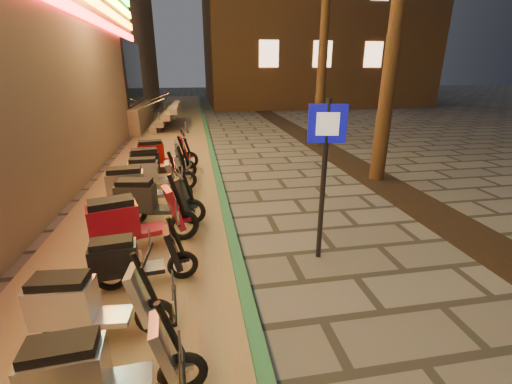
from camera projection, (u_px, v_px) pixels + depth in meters
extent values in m
cube|color=#8C7251|center=(163.00, 162.00, 11.62)|extent=(3.40, 60.00, 0.01)
cube|color=#25633F|center=(213.00, 159.00, 11.88)|extent=(0.18, 60.00, 0.10)
cube|color=black|center=(419.00, 204.00, 8.00)|extent=(1.20, 40.00, 0.02)
cube|color=black|center=(134.00, 73.00, 17.78)|extent=(0.08, 5.00, 3.00)
cube|color=gray|center=(99.00, 117.00, 18.19)|extent=(5.00, 6.00, 1.20)
cube|color=gray|center=(158.00, 124.00, 18.83)|extent=(0.35, 5.00, 0.30)
cube|color=gray|center=(164.00, 118.00, 18.79)|extent=(0.35, 5.00, 0.30)
cube|color=gray|center=(170.00, 112.00, 18.74)|extent=(0.35, 5.00, 0.30)
cube|color=gray|center=(176.00, 107.00, 18.70)|extent=(0.35, 5.00, 0.30)
cylinder|color=silver|center=(143.00, 107.00, 16.54)|extent=(2.09, 0.06, 0.81)
cylinder|color=silver|center=(152.00, 100.00, 20.25)|extent=(2.09, 0.06, 0.81)
cube|color=#EBAA81|center=(269.00, 54.00, 24.28)|extent=(1.40, 0.06, 1.80)
cube|color=#EBAA81|center=(322.00, 54.00, 24.93)|extent=(1.40, 0.06, 1.80)
cube|color=#EBAA81|center=(373.00, 55.00, 25.59)|extent=(1.40, 0.06, 1.80)
cylinder|color=#472D19|center=(389.00, 75.00, 8.89)|extent=(0.40, 0.40, 5.70)
cylinder|color=#472D19|center=(322.00, 69.00, 13.47)|extent=(0.40, 0.40, 5.95)
cylinder|color=black|center=(323.00, 184.00, 5.36)|extent=(0.08, 0.08, 2.60)
cube|color=#0D0DAD|center=(327.00, 124.00, 5.02)|extent=(0.57, 0.15, 0.57)
cube|color=white|center=(328.00, 124.00, 5.00)|extent=(0.33, 0.09, 0.33)
torus|color=black|center=(183.00, 373.00, 3.28)|extent=(0.49, 0.13, 0.49)
cylinder|color=silver|center=(183.00, 373.00, 3.28)|extent=(0.14, 0.10, 0.13)
cube|color=#919298|center=(124.00, 382.00, 3.14)|extent=(0.54, 0.35, 0.08)
cube|color=#919298|center=(66.00, 372.00, 2.96)|extent=(0.68, 0.40, 0.47)
cube|color=black|center=(60.00, 348.00, 2.87)|extent=(0.60, 0.34, 0.11)
cube|color=#919298|center=(166.00, 350.00, 3.14)|extent=(0.27, 0.39, 0.66)
cylinder|color=black|center=(172.00, 332.00, 3.09)|extent=(0.26, 0.08, 0.69)
cylinder|color=black|center=(174.00, 304.00, 3.00)|extent=(0.08, 0.55, 0.04)
cube|color=#919298|center=(182.00, 364.00, 3.24)|extent=(0.21, 0.14, 0.06)
torus|color=black|center=(61.00, 323.00, 3.92)|extent=(0.50, 0.14, 0.50)
cylinder|color=silver|center=(61.00, 323.00, 3.92)|extent=(0.14, 0.11, 0.13)
torus|color=black|center=(156.00, 317.00, 4.02)|extent=(0.50, 0.14, 0.50)
cylinder|color=silver|center=(156.00, 317.00, 4.02)|extent=(0.14, 0.11, 0.13)
cube|color=silver|center=(108.00, 317.00, 3.96)|extent=(0.55, 0.37, 0.08)
cube|color=silver|center=(64.00, 302.00, 3.84)|extent=(0.69, 0.42, 0.48)
cube|color=black|center=(59.00, 281.00, 3.74)|extent=(0.61, 0.35, 0.11)
cube|color=silver|center=(141.00, 294.00, 3.90)|extent=(0.28, 0.40, 0.67)
cylinder|color=black|center=(145.00, 280.00, 3.84)|extent=(0.27, 0.09, 0.71)
cylinder|color=black|center=(147.00, 256.00, 3.74)|extent=(0.09, 0.55, 0.04)
cube|color=silver|center=(155.00, 309.00, 3.98)|extent=(0.22, 0.15, 0.06)
torus|color=black|center=(111.00, 276.00, 4.83)|extent=(0.47, 0.15, 0.46)
cylinder|color=silver|center=(111.00, 276.00, 4.83)|extent=(0.13, 0.10, 0.12)
torus|color=black|center=(183.00, 265.00, 5.11)|extent=(0.47, 0.15, 0.46)
cylinder|color=silver|center=(183.00, 265.00, 5.11)|extent=(0.13, 0.10, 0.12)
cube|color=black|center=(147.00, 268.00, 4.96)|extent=(0.52, 0.36, 0.07)
cube|color=black|center=(114.00, 259.00, 4.77)|extent=(0.66, 0.41, 0.45)
cube|color=black|center=(112.00, 243.00, 4.68)|extent=(0.58, 0.35, 0.11)
cube|color=black|center=(173.00, 248.00, 4.97)|extent=(0.28, 0.38, 0.63)
cylinder|color=black|center=(176.00, 237.00, 4.93)|extent=(0.25, 0.09, 0.66)
cylinder|color=black|center=(178.00, 218.00, 4.84)|extent=(0.10, 0.52, 0.04)
cube|color=black|center=(182.00, 259.00, 5.07)|extent=(0.21, 0.15, 0.05)
torus|color=black|center=(111.00, 240.00, 5.73)|extent=(0.59, 0.27, 0.58)
cylinder|color=silver|center=(111.00, 240.00, 5.73)|extent=(0.18, 0.15, 0.16)
torus|color=black|center=(184.00, 226.00, 6.26)|extent=(0.59, 0.27, 0.58)
cylinder|color=silver|center=(184.00, 226.00, 6.26)|extent=(0.18, 0.15, 0.16)
cube|color=maroon|center=(148.00, 230.00, 5.97)|extent=(0.70, 0.54, 0.09)
cube|color=maroon|center=(114.00, 221.00, 5.66)|extent=(0.87, 0.63, 0.56)
cube|color=black|center=(111.00, 203.00, 5.55)|extent=(0.77, 0.54, 0.13)
cube|color=maroon|center=(174.00, 208.00, 6.06)|extent=(0.41, 0.51, 0.79)
cylinder|color=black|center=(177.00, 195.00, 6.02)|extent=(0.32, 0.16, 0.83)
cylinder|color=black|center=(179.00, 176.00, 5.92)|extent=(0.23, 0.64, 0.05)
cube|color=maroon|center=(183.00, 219.00, 6.21)|extent=(0.28, 0.22, 0.07)
torus|color=black|center=(134.00, 212.00, 6.91)|extent=(0.56, 0.19, 0.55)
cylinder|color=silver|center=(134.00, 212.00, 6.91)|extent=(0.16, 0.13, 0.15)
torus|color=black|center=(192.00, 211.00, 6.92)|extent=(0.56, 0.19, 0.55)
cylinder|color=silver|center=(192.00, 211.00, 6.92)|extent=(0.16, 0.13, 0.15)
cube|color=#25292A|center=(162.00, 209.00, 6.90)|extent=(0.63, 0.45, 0.08)
cube|color=#25292A|center=(136.00, 197.00, 6.81)|extent=(0.80, 0.52, 0.53)
cube|color=black|center=(134.00, 183.00, 6.71)|extent=(0.70, 0.44, 0.13)
cube|color=#25292A|center=(184.00, 195.00, 6.80)|extent=(0.35, 0.46, 0.74)
cylinder|color=black|center=(187.00, 185.00, 6.73)|extent=(0.30, 0.12, 0.78)
cylinder|color=black|center=(188.00, 168.00, 6.62)|extent=(0.15, 0.61, 0.05)
cube|color=#25292A|center=(192.00, 205.00, 6.88)|extent=(0.25, 0.18, 0.06)
torus|color=black|center=(123.00, 199.00, 7.56)|extent=(0.58, 0.17, 0.58)
cylinder|color=silver|center=(123.00, 199.00, 7.56)|extent=(0.17, 0.13, 0.15)
torus|color=black|center=(180.00, 193.00, 7.88)|extent=(0.58, 0.17, 0.58)
cylinder|color=silver|center=(180.00, 193.00, 7.88)|extent=(0.17, 0.13, 0.15)
cube|color=#93939A|center=(152.00, 194.00, 7.70)|extent=(0.64, 0.44, 0.09)
cube|color=#93939A|center=(126.00, 185.00, 7.47)|extent=(0.81, 0.50, 0.55)
cube|color=black|center=(124.00, 171.00, 7.36)|extent=(0.72, 0.42, 0.13)
cube|color=#93939A|center=(172.00, 178.00, 7.71)|extent=(0.34, 0.47, 0.78)
cylinder|color=black|center=(175.00, 169.00, 7.66)|extent=(0.31, 0.11, 0.82)
cylinder|color=black|center=(176.00, 153.00, 7.55)|extent=(0.12, 0.64, 0.05)
cube|color=#93939A|center=(180.00, 188.00, 7.83)|extent=(0.26, 0.18, 0.07)
torus|color=black|center=(142.00, 183.00, 8.69)|extent=(0.53, 0.12, 0.52)
cylinder|color=silver|center=(142.00, 183.00, 8.69)|extent=(0.14, 0.11, 0.14)
torus|color=black|center=(187.00, 180.00, 8.90)|extent=(0.53, 0.12, 0.52)
cylinder|color=silver|center=(187.00, 180.00, 8.90)|extent=(0.14, 0.11, 0.14)
cube|color=silver|center=(164.00, 180.00, 8.78)|extent=(0.56, 0.36, 0.08)
cube|color=silver|center=(144.00, 172.00, 8.60)|extent=(0.72, 0.40, 0.50)
cube|color=black|center=(142.00, 160.00, 8.50)|extent=(0.63, 0.34, 0.12)
cube|color=silver|center=(180.00, 168.00, 8.76)|extent=(0.28, 0.41, 0.71)
cylinder|color=black|center=(183.00, 160.00, 8.71)|extent=(0.28, 0.08, 0.75)
cylinder|color=black|center=(184.00, 147.00, 8.61)|extent=(0.06, 0.59, 0.04)
cube|color=silver|center=(186.00, 176.00, 8.86)|extent=(0.23, 0.15, 0.06)
torus|color=black|center=(143.00, 174.00, 9.40)|extent=(0.57, 0.20, 0.56)
cylinder|color=silver|center=(143.00, 174.00, 9.40)|extent=(0.17, 0.13, 0.15)
torus|color=black|center=(187.00, 169.00, 9.78)|extent=(0.57, 0.20, 0.56)
cylinder|color=silver|center=(187.00, 169.00, 9.78)|extent=(0.17, 0.13, 0.15)
cube|color=black|center=(165.00, 170.00, 9.58)|extent=(0.65, 0.46, 0.09)
cube|color=black|center=(145.00, 162.00, 9.32)|extent=(0.81, 0.53, 0.54)
cube|color=black|center=(144.00, 151.00, 9.22)|extent=(0.72, 0.45, 0.13)
cube|color=black|center=(181.00, 157.00, 9.61)|extent=(0.36, 0.47, 0.76)
cylinder|color=black|center=(183.00, 150.00, 9.56)|extent=(0.30, 0.12, 0.80)
cylinder|color=black|center=(184.00, 137.00, 9.46)|extent=(0.15, 0.62, 0.05)
cube|color=black|center=(187.00, 165.00, 9.74)|extent=(0.26, 0.19, 0.06)
torus|color=black|center=(149.00, 163.00, 10.42)|extent=(0.57, 0.18, 0.56)
cylinder|color=silver|center=(149.00, 163.00, 10.42)|extent=(0.16, 0.13, 0.15)
torus|color=black|center=(189.00, 160.00, 10.76)|extent=(0.57, 0.18, 0.56)
cylinder|color=silver|center=(189.00, 160.00, 10.76)|extent=(0.16, 0.13, 0.15)
cube|color=maroon|center=(169.00, 160.00, 10.57)|extent=(0.64, 0.44, 0.09)
cube|color=maroon|center=(151.00, 153.00, 10.34)|extent=(0.81, 0.51, 0.54)
cube|color=black|center=(150.00, 143.00, 10.23)|extent=(0.71, 0.43, 0.13)
cube|color=maroon|center=(184.00, 149.00, 10.60)|extent=(0.34, 0.47, 0.76)
cylinder|color=black|center=(186.00, 142.00, 10.54)|extent=(0.30, 0.11, 0.80)
cylinder|color=black|center=(187.00, 131.00, 10.44)|extent=(0.13, 0.63, 0.05)
cube|color=maroon|center=(189.00, 156.00, 10.72)|extent=(0.26, 0.18, 0.07)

